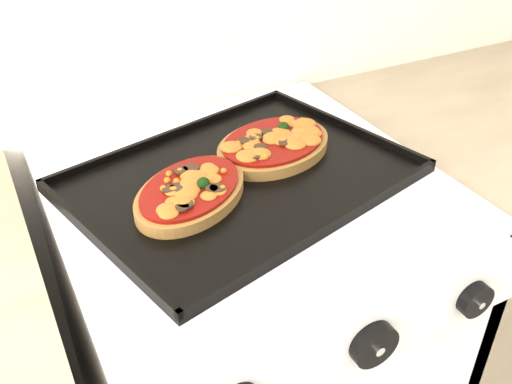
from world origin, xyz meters
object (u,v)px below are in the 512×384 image
stove (248,367)px  pizza_right (274,144)px  baking_tray (241,175)px  pizza_left (190,190)px

stove → pizza_right: 0.49m
stove → pizza_right: size_ratio=4.25×
pizza_right → baking_tray: bearing=-151.4°
pizza_left → pizza_right: 0.19m
stove → baking_tray: 0.47m
stove → pizza_left: pizza_left is taller
stove → pizza_right: (0.07, 0.04, 0.48)m
pizza_left → pizza_right: pizza_right is taller
baking_tray → pizza_left: size_ratio=2.44×
baking_tray → pizza_left: (-0.09, -0.02, 0.01)m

